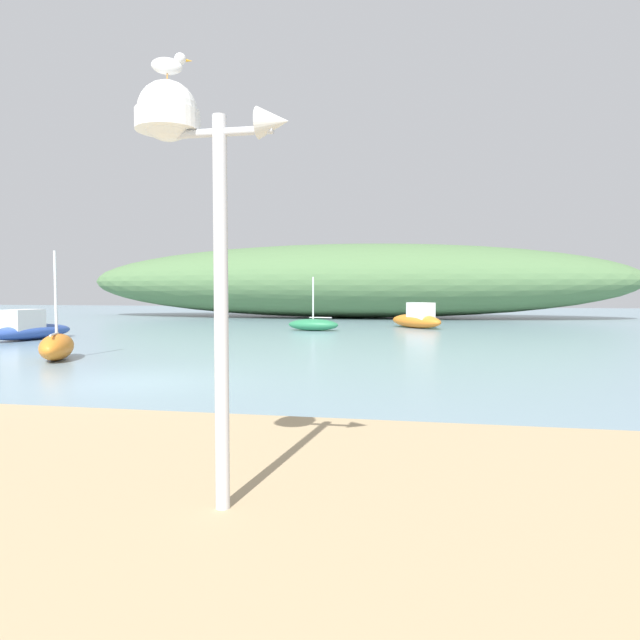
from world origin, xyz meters
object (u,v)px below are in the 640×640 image
at_px(mast_structure, 187,155).
at_px(seagull_on_radar, 169,65).
at_px(sailboat_west_reach, 57,346).
at_px(motorboat_centre_water, 29,329).
at_px(sailboat_near_shore, 313,325).
at_px(motorboat_far_right, 417,318).

height_order(mast_structure, seagull_on_radar, seagull_on_radar).
xyz_separation_m(sailboat_west_reach, motorboat_centre_water, (-5.54, 5.97, 0.06)).
height_order(mast_structure, sailboat_west_reach, mast_structure).
xyz_separation_m(seagull_on_radar, sailboat_near_shore, (-3.71, 24.02, -3.61)).
bearing_deg(sailboat_west_reach, seagull_on_radar, -50.62).
bearing_deg(motorboat_centre_water, sailboat_near_shore, 35.58).
bearing_deg(motorboat_centre_water, seagull_on_radar, -49.33).
xyz_separation_m(seagull_on_radar, motorboat_centre_water, (-14.19, 16.52, -3.46)).
bearing_deg(seagull_on_radar, sailboat_near_shore, 98.79).
bearing_deg(motorboat_far_right, sailboat_near_shore, -148.95).
distance_m(seagull_on_radar, sailboat_near_shore, 24.57).
xyz_separation_m(sailboat_near_shore, motorboat_far_right, (5.14, 3.09, 0.21)).
bearing_deg(motorboat_centre_water, mast_structure, -49.05).
bearing_deg(sailboat_west_reach, sailboat_near_shore, 69.84).
relative_size(mast_structure, sailboat_near_shore, 1.31).
bearing_deg(seagull_on_radar, motorboat_far_right, 87.00).
xyz_separation_m(motorboat_centre_water, sailboat_near_shore, (10.48, 7.50, -0.15)).
bearing_deg(seagull_on_radar, sailboat_west_reach, 129.38).
bearing_deg(motorboat_far_right, seagull_on_radar, -93.00).
distance_m(sailboat_near_shore, motorboat_far_right, 6.00).
height_order(mast_structure, motorboat_centre_water, mast_structure).
bearing_deg(motorboat_centre_water, motorboat_far_right, 34.14).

